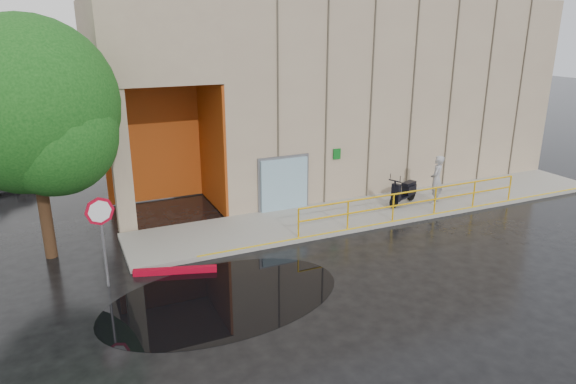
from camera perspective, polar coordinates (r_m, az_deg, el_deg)
name	(u,v)px	position (r m, az deg, el deg)	size (l,w,h in m)	color
ground	(361,278)	(15.07, 8.14, -9.46)	(120.00, 120.00, 0.00)	black
sidewalk	(387,208)	(20.55, 10.92, -1.78)	(20.00, 3.00, 0.15)	#99968B
building	(333,84)	(25.59, 5.07, 11.83)	(20.00, 10.17, 8.00)	tan
guardrail	(415,203)	(19.48, 13.89, -1.21)	(9.56, 0.06, 1.03)	#EAAD0C
person	(437,180)	(21.10, 16.18, 1.33)	(0.71, 0.46, 1.94)	#9A9A9F
scooter	(404,185)	(20.72, 12.78, 0.73)	(1.78, 1.13, 1.34)	black
stop_sign	(101,222)	(14.58, -20.06, -3.20)	(0.78, 0.20, 2.62)	slate
red_curb	(175,271)	(15.50, -12.41, -8.53)	(2.40, 0.18, 0.18)	#9B0318
puddle	(224,298)	(14.04, -7.15, -11.58)	(6.61, 4.07, 0.01)	black
tree_near	(35,113)	(16.46, -26.29, 7.90)	(5.10, 5.10, 7.29)	#312010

